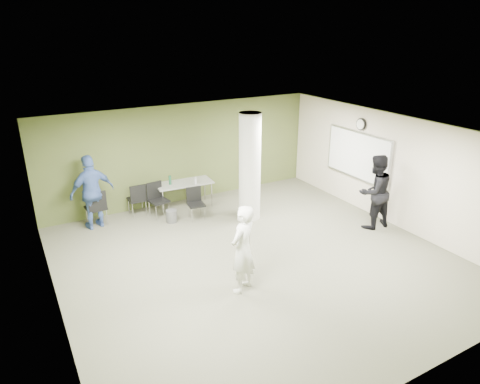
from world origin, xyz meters
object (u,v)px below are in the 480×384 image
man_black (375,192)px  man_blue (92,192)px  folding_table (184,184)px  woman_white (243,249)px  chair_back_left (96,206)px

man_black → man_blue: 6.97m
folding_table → man_black: bearing=-39.8°
woman_white → folding_table: bearing=-125.9°
chair_back_left → woman_white: size_ratio=0.54×
chair_back_left → woman_white: woman_white is taller
woman_white → man_blue: man_blue is taller
folding_table → chair_back_left: folding_table is taller
woman_white → man_black: 4.30m
chair_back_left → man_black: bearing=144.6°
folding_table → woman_white: woman_white is taller
folding_table → woman_white: bearing=-93.9°
folding_table → chair_back_left: (-2.38, -0.03, -0.13)m
man_black → man_blue: bearing=-26.6°
folding_table → chair_back_left: bearing=-175.2°
folding_table → man_blue: 2.46m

